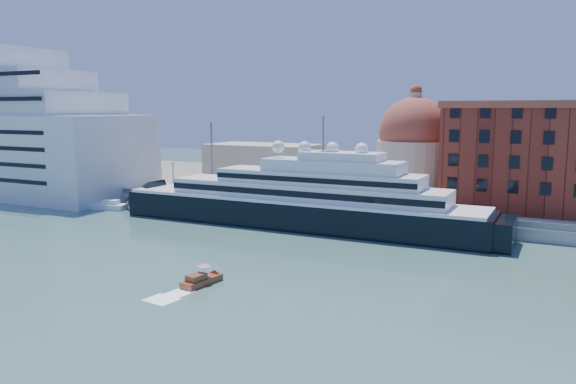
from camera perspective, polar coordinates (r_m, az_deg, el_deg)
The scene contains 10 objects.
ground at distance 98.19m, azimuth -8.83°, elevation -5.54°, with size 400.00×400.00×0.00m, color #365D57.
quay at distance 126.52m, azimuth 0.11°, elevation -1.73°, with size 180.00×10.00×2.50m, color gray.
land at distance 163.83m, azimuth 6.53°, elevation 0.44°, with size 260.00×72.00×2.00m, color slate.
quay_fence at distance 122.26m, azimuth -0.83°, elevation -1.21°, with size 180.00×0.10×1.20m, color slate.
superyacht at distance 114.26m, azimuth -0.30°, elevation -1.18°, with size 86.81×12.04×25.95m.
service_barge at distance 140.15m, azimuth -18.09°, elevation -1.38°, with size 11.44×5.96×2.45m.
water_taxi at distance 77.37m, azimuth -8.83°, elevation -8.80°, with size 2.90×6.56×3.01m.
warehouse at distance 129.87m, azimuth 25.00°, elevation 3.33°, with size 43.00×19.00×23.25m.
church at distance 144.40m, azimuth 6.60°, elevation 3.34°, with size 66.00×18.00×25.50m.
lamp_posts at distance 129.95m, azimuth -5.24°, elevation 2.33°, with size 120.80×2.40×18.00m.
Camera 1 is at (55.63, -77.46, 23.41)m, focal length 35.00 mm.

